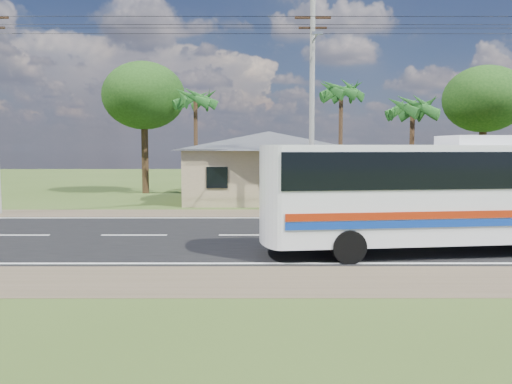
# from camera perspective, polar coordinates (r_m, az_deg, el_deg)

# --- Properties ---
(ground) EXTENTS (120.00, 120.00, 0.00)m
(ground) POSITION_cam_1_polar(r_m,az_deg,el_deg) (19.17, -0.51, -5.01)
(ground) COLOR #334819
(ground) RESTS_ON ground
(road) EXTENTS (120.00, 16.00, 0.03)m
(road) POSITION_cam_1_polar(r_m,az_deg,el_deg) (19.17, -0.51, -4.99)
(road) COLOR black
(road) RESTS_ON ground
(house) EXTENTS (12.40, 10.00, 5.00)m
(house) POSITION_cam_1_polar(r_m,az_deg,el_deg) (31.89, 1.46, 3.79)
(house) COLOR tan
(house) RESTS_ON ground
(waiting_shed) EXTENTS (5.20, 4.48, 3.35)m
(waiting_shed) POSITION_cam_1_polar(r_m,az_deg,el_deg) (30.25, 25.11, 3.41)
(waiting_shed) COLOR #362013
(waiting_shed) RESTS_ON ground
(concrete_barrier) EXTENTS (7.00, 0.30, 0.90)m
(concrete_barrier) POSITION_cam_1_polar(r_m,az_deg,el_deg) (27.35, 25.62, -1.53)
(concrete_barrier) COLOR #9E9E99
(concrete_barrier) RESTS_ON ground
(utility_poles) EXTENTS (32.80, 2.22, 11.00)m
(utility_poles) POSITION_cam_1_polar(r_m,az_deg,el_deg) (25.60, 5.67, 10.45)
(utility_poles) COLOR #9E9E99
(utility_poles) RESTS_ON ground
(palm_near) EXTENTS (2.80, 2.80, 6.70)m
(palm_near) POSITION_cam_1_polar(r_m,az_deg,el_deg) (31.39, 17.49, 9.14)
(palm_near) COLOR #47301E
(palm_near) RESTS_ON ground
(palm_mid) EXTENTS (2.80, 2.80, 8.20)m
(palm_mid) POSITION_cam_1_polar(r_m,az_deg,el_deg) (35.08, 9.72, 11.22)
(palm_mid) COLOR #47301E
(palm_mid) RESTS_ON ground
(palm_far) EXTENTS (2.80, 2.80, 7.70)m
(palm_far) POSITION_cam_1_polar(r_m,az_deg,el_deg) (35.28, -6.94, 10.44)
(palm_far) COLOR #47301E
(palm_far) RESTS_ON ground
(tree_behind_house) EXTENTS (6.00, 6.00, 9.61)m
(tree_behind_house) POSITION_cam_1_polar(r_m,az_deg,el_deg) (37.95, -12.70, 10.64)
(tree_behind_house) COLOR #47301E
(tree_behind_house) RESTS_ON ground
(tree_behind_shed) EXTENTS (5.60, 5.60, 9.02)m
(tree_behind_shed) POSITION_cam_1_polar(r_m,az_deg,el_deg) (38.45, 24.64, 9.58)
(tree_behind_shed) COLOR #47301E
(tree_behind_shed) RESTS_ON ground
(coach_bus) EXTENTS (12.26, 4.03, 3.74)m
(coach_bus) POSITION_cam_1_polar(r_m,az_deg,el_deg) (17.20, 22.24, 0.63)
(coach_bus) COLOR white
(coach_bus) RESTS_ON ground
(motorcycle) EXTENTS (1.90, 0.91, 0.96)m
(motorcycle) POSITION_cam_1_polar(r_m,az_deg,el_deg) (26.42, 22.51, -1.57)
(motorcycle) COLOR black
(motorcycle) RESTS_ON ground
(person) EXTENTS (0.78, 0.66, 1.81)m
(person) POSITION_cam_1_polar(r_m,az_deg,el_deg) (25.94, 14.14, -0.50)
(person) COLOR navy
(person) RESTS_ON ground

